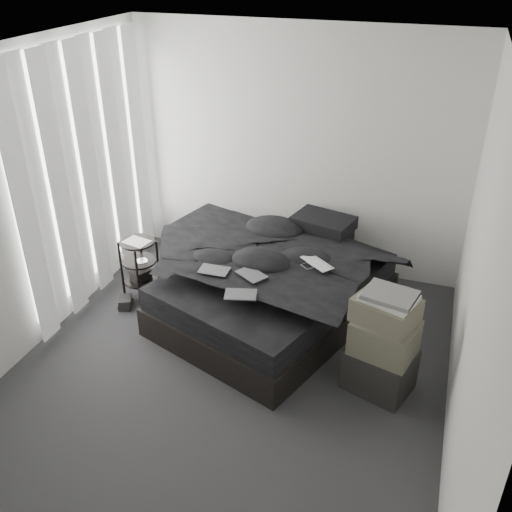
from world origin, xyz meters
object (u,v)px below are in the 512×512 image
(laptop, at_px, (313,258))
(bed, at_px, (274,303))
(box_lower, at_px, (379,369))
(side_stand, at_px, (140,270))

(laptop, bearing_deg, bed, -154.50)
(laptop, bearing_deg, box_lower, -2.15)
(bed, xyz_separation_m, laptop, (0.38, -0.08, 0.62))
(laptop, xyz_separation_m, box_lower, (0.74, -0.62, -0.58))
(bed, bearing_deg, side_stand, -155.29)
(laptop, relative_size, side_stand, 0.53)
(laptop, height_order, side_stand, laptop)
(bed, xyz_separation_m, side_stand, (-1.39, -0.12, 0.18))
(bed, relative_size, side_stand, 3.29)
(bed, bearing_deg, laptop, 7.50)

